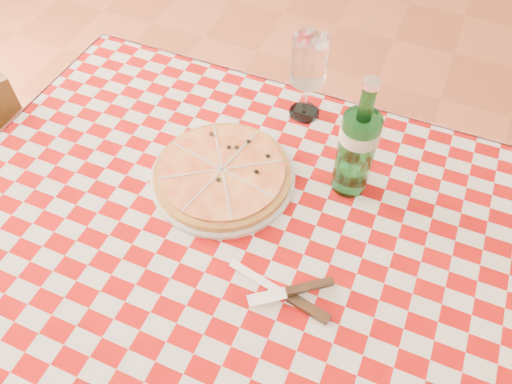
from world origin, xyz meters
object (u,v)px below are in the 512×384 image
dining_table (254,262)px  pizza_plate (222,173)px  water_bottle (359,138)px  wine_glass (307,79)px

dining_table → pizza_plate: bearing=137.3°
dining_table → pizza_plate: pizza_plate is taller
water_bottle → dining_table: bearing=-123.7°
wine_glass → dining_table: bearing=-85.8°
pizza_plate → dining_table: bearing=-42.7°
water_bottle → wine_glass: 0.23m
dining_table → water_bottle: size_ratio=4.35×
dining_table → water_bottle: 0.34m
pizza_plate → wine_glass: wine_glass is taller
water_bottle → wine_glass: water_bottle is taller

